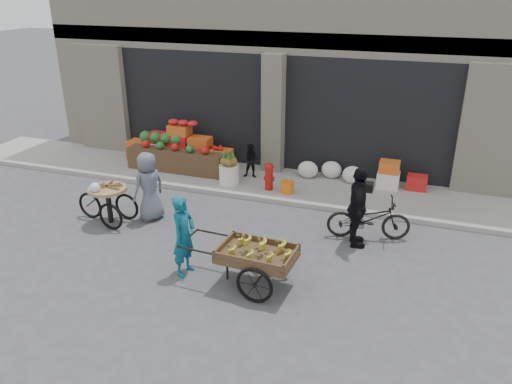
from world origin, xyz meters
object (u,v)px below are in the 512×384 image
(banana_cart, at_px, (254,252))
(vendor_grey, at_px, (149,187))
(seated_person, at_px, (251,161))
(tricycle_cart, at_px, (108,199))
(pineapple_bin, at_px, (229,174))
(orange_bucket, at_px, (287,187))
(bicycle, at_px, (369,218))
(fire_hydrant, at_px, (269,175))
(cyclist, at_px, (358,208))
(vendor_woman, at_px, (184,236))

(banana_cart, xyz_separation_m, vendor_grey, (-3.11, 1.78, 0.11))
(seated_person, bearing_deg, tricycle_cart, -132.91)
(pineapple_bin, xyz_separation_m, vendor_grey, (-0.99, -2.29, 0.42))
(pineapple_bin, distance_m, orange_bucket, 1.61)
(orange_bucket, distance_m, bicycle, 2.65)
(seated_person, relative_size, vendor_grey, 0.59)
(vendor_grey, bearing_deg, fire_hydrant, 161.23)
(pineapple_bin, distance_m, fire_hydrant, 1.11)
(tricycle_cart, xyz_separation_m, cyclist, (5.34, 0.75, 0.28))
(fire_hydrant, relative_size, vendor_grey, 0.45)
(fire_hydrant, height_order, banana_cart, banana_cart)
(fire_hydrant, xyz_separation_m, vendor_woman, (-0.32, -4.03, 0.27))
(fire_hydrant, height_order, vendor_grey, vendor_grey)
(seated_person, height_order, vendor_woman, vendor_woman)
(vendor_woman, height_order, cyclist, cyclist)
(vendor_woman, bearing_deg, orange_bucket, -6.59)
(fire_hydrant, relative_size, banana_cart, 0.31)
(tricycle_cart, bearing_deg, vendor_grey, 34.95)
(orange_bucket, bearing_deg, vendor_grey, -139.79)
(pineapple_bin, relative_size, orange_bucket, 1.62)
(fire_hydrant, distance_m, seated_person, 0.96)
(banana_cart, bearing_deg, tricycle_cart, 164.59)
(pineapple_bin, distance_m, seated_person, 0.75)
(seated_person, height_order, vendor_grey, vendor_grey)
(tricycle_cart, relative_size, vendor_grey, 0.92)
(orange_bucket, relative_size, tricycle_cart, 0.22)
(orange_bucket, xyz_separation_m, bicycle, (2.17, -1.50, 0.18))
(pineapple_bin, relative_size, bicycle, 0.30)
(vendor_woman, distance_m, bicycle, 3.91)
(seated_person, distance_m, banana_cart, 4.97)
(cyclist, bearing_deg, orange_bucket, 33.20)
(pineapple_bin, distance_m, vendor_woman, 4.18)
(bicycle, bearing_deg, orange_bucket, 42.51)
(fire_hydrant, xyz_separation_m, banana_cart, (1.02, -4.02, 0.18))
(banana_cart, relative_size, vendor_grey, 1.45)
(banana_cart, height_order, vendor_grey, vendor_grey)
(pineapple_bin, bearing_deg, bicycle, -22.94)
(seated_person, relative_size, banana_cart, 0.41)
(pineapple_bin, bearing_deg, banana_cart, -62.45)
(vendor_woman, bearing_deg, seated_person, 9.69)
(tricycle_cart, bearing_deg, orange_bucket, 42.64)
(fire_hydrant, height_order, bicycle, bicycle)
(orange_bucket, bearing_deg, tricycle_cart, -141.83)
(orange_bucket, height_order, tricycle_cart, tricycle_cart)
(bicycle, bearing_deg, fire_hydrant, 47.01)
(fire_hydrant, bearing_deg, cyclist, -38.21)
(orange_bucket, height_order, seated_person, seated_person)
(vendor_woman, bearing_deg, tricycle_cart, 67.32)
(fire_hydrant, relative_size, vendor_woman, 0.46)
(fire_hydrant, bearing_deg, seated_person, 137.12)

